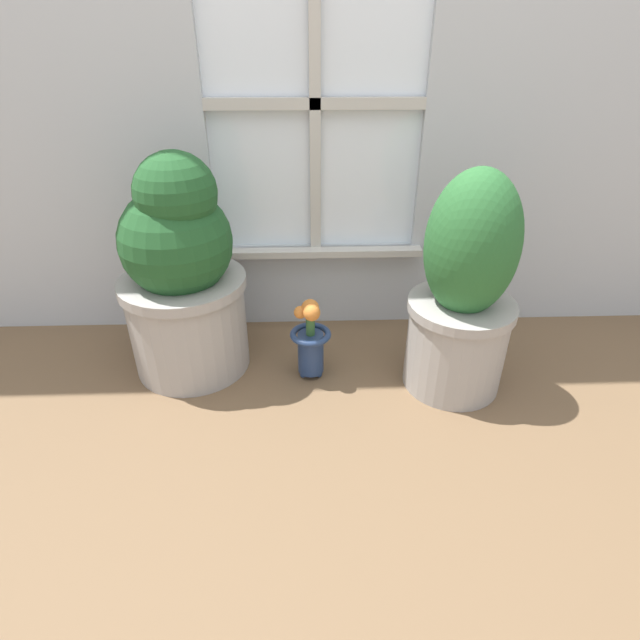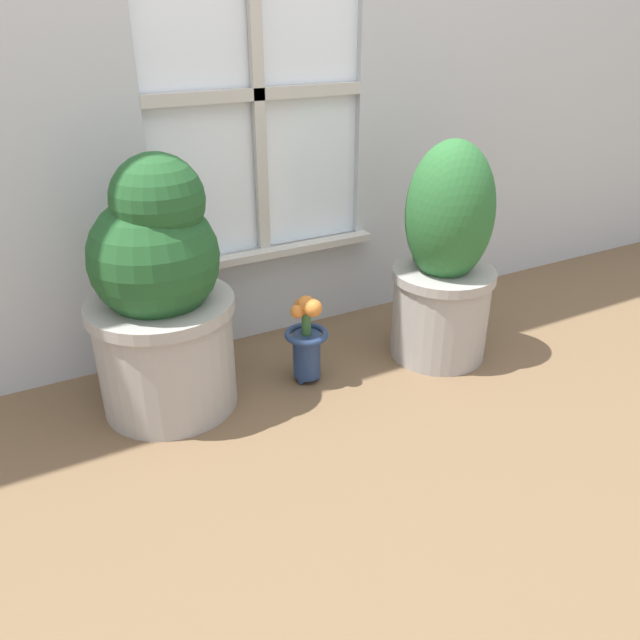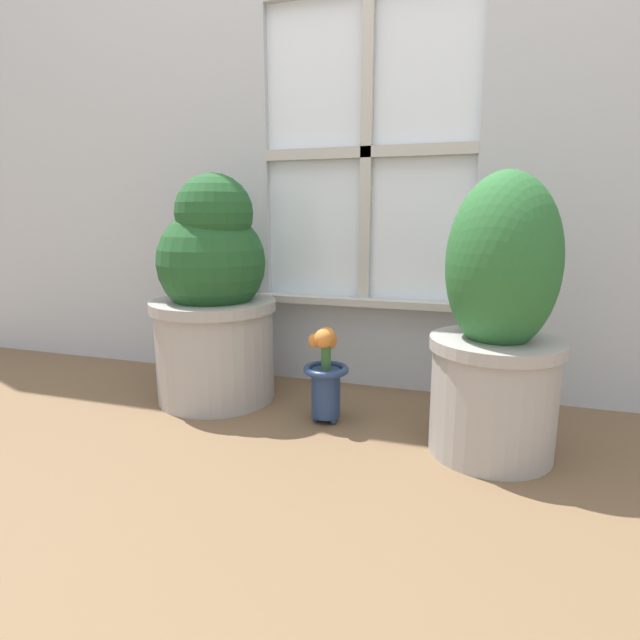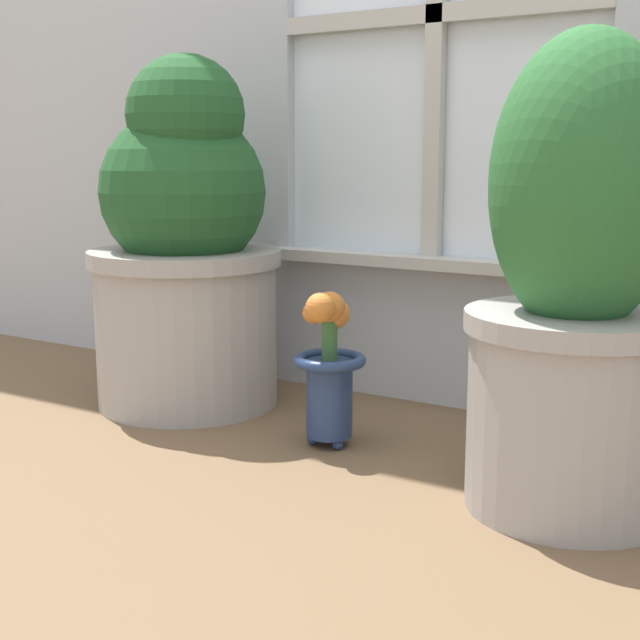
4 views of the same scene
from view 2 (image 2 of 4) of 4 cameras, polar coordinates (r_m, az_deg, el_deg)
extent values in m
plane|color=brown|center=(1.77, 3.07, -8.80)|extent=(10.00, 10.00, 0.00)
cube|color=#B2B7BC|center=(2.17, -5.10, 2.92)|extent=(0.70, 0.05, 0.32)
cube|color=white|center=(2.01, -6.03, 19.94)|extent=(0.70, 0.02, 0.96)
cube|color=#BCB7AD|center=(1.98, -5.70, 19.87)|extent=(0.04, 0.02, 0.96)
cube|color=#BCB7AD|center=(1.98, -5.70, 19.87)|extent=(0.70, 0.02, 0.04)
cube|color=#BCB7AD|center=(2.07, -4.76, 6.15)|extent=(0.76, 0.06, 0.02)
cylinder|color=#9E9993|center=(1.79, -13.87, -2.95)|extent=(0.38, 0.38, 0.33)
cylinder|color=#9E9993|center=(1.73, -14.40, 1.30)|extent=(0.40, 0.40, 0.03)
cylinder|color=#38281E|center=(1.72, -14.44, 1.64)|extent=(0.35, 0.35, 0.01)
sphere|color=#1E4C23|center=(1.68, -14.92, 5.48)|extent=(0.34, 0.34, 0.34)
sphere|color=#1E4C23|center=(1.62, -14.63, 10.52)|extent=(0.24, 0.24, 0.24)
ellipsoid|color=#1E4C23|center=(1.61, -16.86, 3.63)|extent=(0.12, 0.13, 0.22)
cylinder|color=#9E9993|center=(2.04, 10.91, 0.67)|extent=(0.30, 0.30, 0.30)
cylinder|color=#9E9993|center=(1.99, 11.25, 4.15)|extent=(0.32, 0.32, 0.03)
cylinder|color=#38281E|center=(1.98, 11.27, 4.41)|extent=(0.28, 0.28, 0.01)
ellipsoid|color=#28602D|center=(1.92, 11.77, 9.59)|extent=(0.27, 0.27, 0.43)
ellipsoid|color=#28602D|center=(2.03, 10.15, 8.18)|extent=(0.18, 0.06, 0.24)
sphere|color=navy|center=(1.95, -1.62, -4.79)|extent=(0.02, 0.02, 0.02)
sphere|color=navy|center=(1.90, -1.71, -5.63)|extent=(0.02, 0.02, 0.02)
sphere|color=navy|center=(1.92, -0.29, -5.23)|extent=(0.02, 0.02, 0.02)
cylinder|color=navy|center=(1.89, -1.23, -3.20)|extent=(0.08, 0.08, 0.14)
torus|color=navy|center=(1.85, -1.25, -1.31)|extent=(0.13, 0.13, 0.02)
cylinder|color=#386633|center=(1.83, -1.26, -0.25)|extent=(0.03, 0.03, 0.08)
sphere|color=orange|center=(1.81, -1.28, 1.39)|extent=(0.06, 0.06, 0.06)
sphere|color=orange|center=(1.83, -1.56, 1.17)|extent=(0.06, 0.06, 0.06)
sphere|color=orange|center=(1.80, -2.10, 0.77)|extent=(0.04, 0.04, 0.04)
sphere|color=orange|center=(1.78, -0.63, 1.10)|extent=(0.05, 0.05, 0.05)
camera|label=1|loc=(0.73, 55.43, 14.49)|focal=28.00mm
camera|label=3|loc=(1.23, 49.74, -4.35)|focal=28.00mm
camera|label=4|loc=(1.64, 52.78, -2.48)|focal=50.00mm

